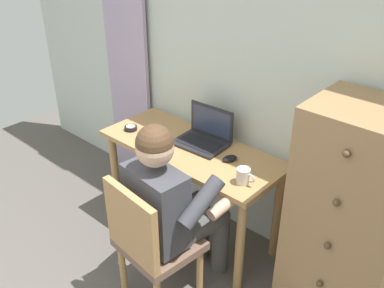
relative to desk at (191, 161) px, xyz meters
The scene contains 10 objects.
wall_back 0.76m from the desk, 56.07° to the left, with size 4.80×0.05×2.50m, color silver.
curtain_panel 1.09m from the desk, 163.87° to the left, with size 0.46×0.03×2.28m, color #B29EBC.
desk is the anchor object (origin of this frame).
dresser 1.08m from the desk, ahead, with size 0.55×0.49×1.32m.
chair 0.69m from the desk, 68.12° to the right, with size 0.46×0.44×0.86m.
person_seated 0.52m from the desk, 59.01° to the right, with size 0.57×0.61×1.18m.
laptop 0.20m from the desk, 74.64° to the left, with size 0.35×0.27×0.24m.
computer_mouse 0.33m from the desk, ahead, with size 0.06×0.10×0.03m, color black.
desk_clock 0.51m from the desk, 167.57° to the right, with size 0.09×0.09×0.03m.
coffee_mug 0.54m from the desk, 12.47° to the right, with size 0.12×0.08×0.09m.
Camera 1 is at (1.42, 0.05, 2.13)m, focal length 40.00 mm.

